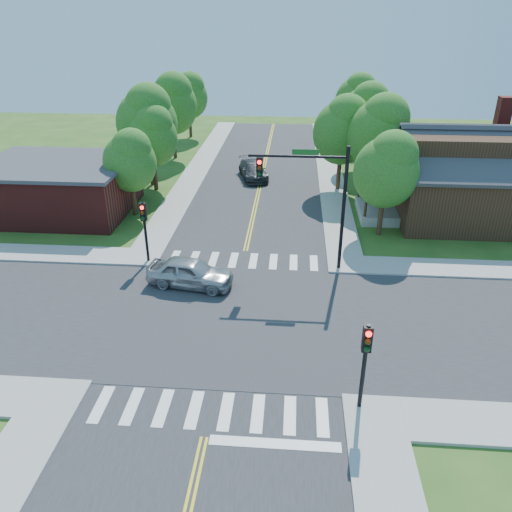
# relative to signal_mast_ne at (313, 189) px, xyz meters

# --- Properties ---
(ground) EXTENTS (100.00, 100.00, 0.00)m
(ground) POSITION_rel_signal_mast_ne_xyz_m (-3.91, -5.59, -4.85)
(ground) COLOR #295219
(ground) RESTS_ON ground
(road_ns) EXTENTS (10.00, 90.00, 0.04)m
(road_ns) POSITION_rel_signal_mast_ne_xyz_m (-3.91, -5.59, -4.83)
(road_ns) COLOR #2D2D30
(road_ns) RESTS_ON ground
(road_ew) EXTENTS (90.00, 10.00, 0.04)m
(road_ew) POSITION_rel_signal_mast_ne_xyz_m (-3.91, -5.59, -4.83)
(road_ew) COLOR #2D2D30
(road_ew) RESTS_ON ground
(intersection_patch) EXTENTS (10.20, 10.20, 0.06)m
(intersection_patch) POSITION_rel_signal_mast_ne_xyz_m (-3.91, -5.59, -4.85)
(intersection_patch) COLOR #2D2D30
(intersection_patch) RESTS_ON ground
(sidewalk_ne) EXTENTS (40.00, 40.00, 0.14)m
(sidewalk_ne) POSITION_rel_signal_mast_ne_xyz_m (11.90, 10.23, -4.78)
(sidewalk_ne) COLOR #9E9B93
(sidewalk_ne) RESTS_ON ground
(sidewalk_nw) EXTENTS (40.00, 40.00, 0.14)m
(sidewalk_nw) POSITION_rel_signal_mast_ne_xyz_m (-19.73, 10.23, -4.78)
(sidewalk_nw) COLOR #9E9B93
(sidewalk_nw) RESTS_ON ground
(crosswalk_north) EXTENTS (8.85, 2.00, 0.01)m
(crosswalk_north) POSITION_rel_signal_mast_ne_xyz_m (-3.91, 0.61, -4.80)
(crosswalk_north) COLOR white
(crosswalk_north) RESTS_ON ground
(crosswalk_south) EXTENTS (8.85, 2.00, 0.01)m
(crosswalk_south) POSITION_rel_signal_mast_ne_xyz_m (-3.91, -11.79, -4.80)
(crosswalk_south) COLOR white
(crosswalk_south) RESTS_ON ground
(centerline) EXTENTS (0.30, 90.00, 0.01)m
(centerline) POSITION_rel_signal_mast_ne_xyz_m (-3.91, -5.59, -4.80)
(centerline) COLOR yellow
(centerline) RESTS_ON ground
(stop_bar) EXTENTS (4.60, 0.45, 0.09)m
(stop_bar) POSITION_rel_signal_mast_ne_xyz_m (-1.41, -13.19, -4.85)
(stop_bar) COLOR white
(stop_bar) RESTS_ON ground
(signal_mast_ne) EXTENTS (5.30, 0.42, 7.20)m
(signal_mast_ne) POSITION_rel_signal_mast_ne_xyz_m (0.00, 0.00, 0.00)
(signal_mast_ne) COLOR black
(signal_mast_ne) RESTS_ON ground
(signal_pole_se) EXTENTS (0.34, 0.42, 3.80)m
(signal_pole_se) POSITION_rel_signal_mast_ne_xyz_m (1.69, -11.21, -2.19)
(signal_pole_se) COLOR black
(signal_pole_se) RESTS_ON ground
(signal_pole_nw) EXTENTS (0.34, 0.42, 3.80)m
(signal_pole_nw) POSITION_rel_signal_mast_ne_xyz_m (-9.51, -0.01, -2.19)
(signal_pole_nw) COLOR black
(signal_pole_nw) RESTS_ON ground
(house_ne) EXTENTS (13.05, 8.80, 7.11)m
(house_ne) POSITION_rel_signal_mast_ne_xyz_m (11.19, 8.65, -1.52)
(house_ne) COLOR #2F2010
(house_ne) RESTS_ON ground
(building_nw) EXTENTS (10.40, 8.40, 3.73)m
(building_nw) POSITION_rel_signal_mast_ne_xyz_m (-18.11, 7.61, -2.97)
(building_nw) COLOR maroon
(building_nw) RESTS_ON ground
(tree_e_a) EXTENTS (4.12, 3.91, 7.00)m
(tree_e_a) POSITION_rel_signal_mast_ne_xyz_m (4.78, 5.14, -0.27)
(tree_e_a) COLOR #382314
(tree_e_a) RESTS_ON ground
(tree_e_b) EXTENTS (4.80, 4.56, 8.16)m
(tree_e_b) POSITION_rel_signal_mast_ne_xyz_m (5.24, 12.11, 0.49)
(tree_e_b) COLOR #382314
(tree_e_b) RESTS_ON ground
(tree_e_c) EXTENTS (4.65, 4.41, 7.90)m
(tree_e_c) POSITION_rel_signal_mast_ne_xyz_m (5.20, 20.32, 0.32)
(tree_e_c) COLOR #382314
(tree_e_c) RESTS_ON ground
(tree_e_d) EXTENTS (4.49, 4.26, 7.63)m
(tree_e_d) POSITION_rel_signal_mast_ne_xyz_m (5.32, 29.41, 0.14)
(tree_e_d) COLOR #382314
(tree_e_d) RESTS_ON ground
(tree_w_a) EXTENTS (3.72, 3.53, 6.32)m
(tree_w_a) POSITION_rel_signal_mast_ne_xyz_m (-12.46, 7.42, -0.72)
(tree_w_a) COLOR #382314
(tree_w_a) RESTS_ON ground
(tree_w_b) EXTENTS (4.94, 4.69, 8.39)m
(tree_w_b) POSITION_rel_signal_mast_ne_xyz_m (-12.99, 14.20, 0.65)
(tree_w_b) COLOR #382314
(tree_w_b) RESTS_ON ground
(tree_w_c) EXTENTS (4.88, 4.63, 8.29)m
(tree_w_c) POSITION_rel_signal_mast_ne_xyz_m (-12.92, 22.64, 0.58)
(tree_w_c) COLOR #382314
(tree_w_c) RESTS_ON ground
(tree_w_d) EXTENTS (4.29, 4.07, 7.29)m
(tree_w_d) POSITION_rel_signal_mast_ne_xyz_m (-13.11, 31.58, -0.08)
(tree_w_d) COLOR #382314
(tree_w_d) RESTS_ON ground
(tree_house) EXTENTS (4.56, 4.33, 7.76)m
(tree_house) POSITION_rel_signal_mast_ne_xyz_m (2.66, 14.02, 0.23)
(tree_house) COLOR #382314
(tree_house) RESTS_ON ground
(tree_bldg) EXTENTS (4.12, 3.91, 7.01)m
(tree_bldg) POSITION_rel_signal_mast_ne_xyz_m (-12.35, 12.96, -0.26)
(tree_bldg) COLOR #382314
(tree_bldg) RESTS_ON ground
(car_silver) EXTENTS (3.33, 5.24, 1.58)m
(car_silver) POSITION_rel_signal_mast_ne_xyz_m (-6.46, -2.55, -4.06)
(car_silver) COLOR #AFB2B6
(car_silver) RESTS_ON ground
(car_dgrey) EXTENTS (4.56, 6.00, 1.44)m
(car_dgrey) POSITION_rel_signal_mast_ne_xyz_m (-4.65, 16.57, -4.13)
(car_dgrey) COLOR #2F3235
(car_dgrey) RESTS_ON ground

